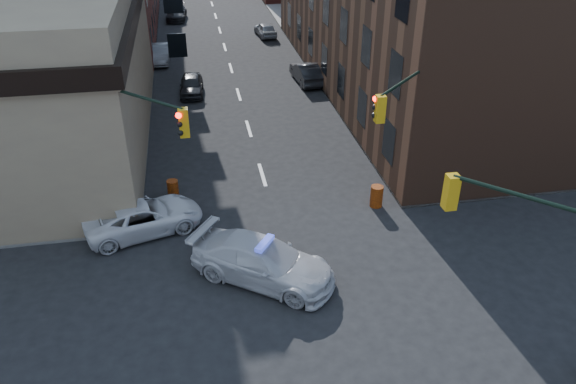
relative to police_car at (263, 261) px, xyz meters
name	(u,v)px	position (x,y,z in m)	size (l,w,h in m)	color
ground	(300,302)	(1.13, -1.58, -0.83)	(140.00, 140.00, 0.00)	black
sidewalk_ne	(473,38)	(24.13, 31.17, -0.76)	(34.00, 54.50, 0.15)	gray
signal_pole_se	(568,280)	(7.17, -7.11, 3.78)	(5.40, 5.27, 8.00)	black
signal_pole_nw	(130,147)	(-4.72, 3.75, 3.50)	(3.58, 3.67, 8.00)	black
signal_pole_ne	(410,126)	(6.97, 3.77, 3.50)	(3.67, 3.58, 8.00)	black
tree_ne_near	(330,26)	(8.63, 24.42, 2.66)	(3.00, 3.00, 4.85)	black
tree_ne_far	(308,3)	(8.63, 32.42, 2.66)	(3.00, 3.00, 4.85)	black
police_car	(263,261)	(0.00, 0.00, 0.00)	(2.34, 5.74, 1.67)	silver
pickup	(144,217)	(-4.67, 4.22, -0.13)	(2.35, 5.10, 1.42)	silver
parked_car_wnear	(192,85)	(-2.08, 21.15, -0.16)	(1.58, 3.93, 1.34)	black
parked_car_wfar	(160,54)	(-4.37, 29.03, -0.14)	(1.47, 4.22, 1.39)	gray
parked_car_wdeep	(176,13)	(-2.93, 43.50, -0.15)	(1.90, 4.68, 1.36)	black
parked_car_enear	(307,73)	(6.36, 22.08, -0.10)	(1.55, 4.44, 1.46)	black
parked_car_efar	(265,29)	(5.22, 35.40, -0.18)	(1.54, 3.82, 1.30)	#94989C
pedestrian_a	(127,206)	(-5.37, 4.58, 0.30)	(0.71, 0.47, 1.96)	black
pedestrian_b	(1,187)	(-11.26, 7.51, 0.22)	(0.88, 0.69, 1.82)	black
pedestrian_c	(50,201)	(-8.84, 5.96, 0.12)	(0.94, 0.39, 1.61)	black
barrel_road	(376,196)	(6.02, 4.42, -0.31)	(0.59, 0.59, 1.05)	#CA5509
barrel_bank	(173,189)	(-3.43, 6.85, -0.36)	(0.54, 0.54, 0.96)	orange
barricade_nw_a	(118,197)	(-5.94, 6.42, -0.24)	(1.18, 0.59, 0.88)	orange
barricade_nw_b	(4,224)	(-10.62, 4.93, -0.22)	(1.23, 0.61, 0.92)	#C64009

